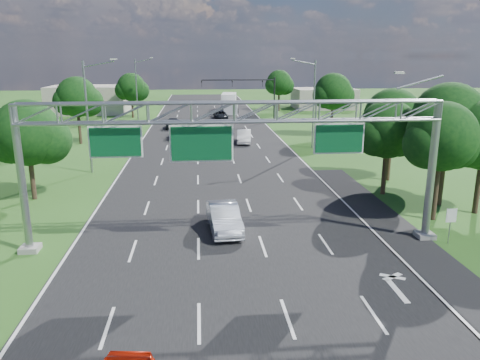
{
  "coord_description": "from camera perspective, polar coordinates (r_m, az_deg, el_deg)",
  "views": [
    {
      "loc": [
        -1.63,
        -12.71,
        10.35
      ],
      "look_at": [
        0.75,
        14.1,
        3.21
      ],
      "focal_mm": 35.0,
      "sensor_mm": 36.0,
      "label": 1
    }
  ],
  "objects": [
    {
      "name": "ground",
      "position": [
        43.98,
        -2.81,
        1.23
      ],
      "size": [
        220.0,
        220.0,
        0.0
      ],
      "primitive_type": "plane",
      "color": "#234916",
      "rests_on": "ground"
    },
    {
      "name": "tree_verge_rd",
      "position": [
        63.46,
        11.33,
        10.31
      ],
      "size": [
        5.76,
        4.8,
        8.28
      ],
      "color": "#2D2116",
      "rests_on": "ground"
    },
    {
      "name": "sign_gantry",
      "position": [
        25.03,
        -0.53,
        6.91
      ],
      "size": [
        23.5,
        1.0,
        9.56
      ],
      "color": "gray",
      "rests_on": "ground"
    },
    {
      "name": "streetlight_r_mid",
      "position": [
        54.49,
        8.8,
        9.66
      ],
      "size": [
        2.97,
        0.22,
        10.16
      ],
      "color": "gray",
      "rests_on": "ground"
    },
    {
      "name": "silver_sedan",
      "position": [
        28.61,
        -1.95,
        -4.59
      ],
      "size": [
        2.13,
        5.14,
        1.65
      ],
      "primitive_type": "imported",
      "rotation": [
        0.0,
        0.0,
        0.08
      ],
      "color": "silver",
      "rests_on": "ground"
    },
    {
      "name": "building_right",
      "position": [
        98.48,
        10.18,
        9.77
      ],
      "size": [
        12.0,
        9.0,
        4.0
      ],
      "primitive_type": "cube",
      "color": "#A39A89",
      "rests_on": "ground"
    },
    {
      "name": "tree_verge_la",
      "position": [
        37.28,
        -24.35,
        4.91
      ],
      "size": [
        5.76,
        4.8,
        7.4
      ],
      "color": "#2D2116",
      "rests_on": "ground"
    },
    {
      "name": "car_queue_d",
      "position": [
        57.75,
        0.5,
        5.33
      ],
      "size": [
        2.16,
        4.92,
        1.57
      ],
      "primitive_type": "imported",
      "rotation": [
        0.0,
        0.0,
        -0.1
      ],
      "color": "silver",
      "rests_on": "ground"
    },
    {
      "name": "traffic_signal",
      "position": [
        78.42,
        1.64,
        11.06
      ],
      "size": [
        12.21,
        0.24,
        7.0
      ],
      "color": "black",
      "rests_on": "ground"
    },
    {
      "name": "tree_verge_lb",
      "position": [
        59.7,
        -19.17,
        9.31
      ],
      "size": [
        5.76,
        4.8,
        8.06
      ],
      "color": "#2D2116",
      "rests_on": "ground"
    },
    {
      "name": "car_queue_a",
      "position": [
        61.4,
        -7.48,
        5.72
      ],
      "size": [
        2.22,
        5.08,
        1.45
      ],
      "primitive_type": "imported",
      "rotation": [
        0.0,
        0.0,
        0.04
      ],
      "color": "#BABABA",
      "rests_on": "ground"
    },
    {
      "name": "road_flare",
      "position": [
        31.0,
        17.78,
        -5.39
      ],
      "size": [
        3.0,
        30.0,
        0.02
      ],
      "primitive_type": "cube",
      "color": "black",
      "rests_on": "ground"
    },
    {
      "name": "regulatory_sign",
      "position": [
        28.92,
        24.33,
        -4.32
      ],
      "size": [
        0.6,
        0.08,
        2.1
      ],
      "color": "gray",
      "rests_on": "ground"
    },
    {
      "name": "building_left",
      "position": [
        93.3,
        -17.91,
        9.33
      ],
      "size": [
        14.0,
        10.0,
        5.0
      ],
      "primitive_type": "cube",
      "color": "#A39A89",
      "rests_on": "ground"
    },
    {
      "name": "car_queue_c",
      "position": [
        70.1,
        -8.22,
        6.85
      ],
      "size": [
        1.9,
        4.55,
        1.54
      ],
      "primitive_type": "imported",
      "rotation": [
        0.0,
        0.0,
        -0.02
      ],
      "color": "black",
      "rests_on": "ground"
    },
    {
      "name": "box_truck",
      "position": [
        90.21,
        -1.31,
        9.33
      ],
      "size": [
        3.32,
        9.35,
        3.45
      ],
      "rotation": [
        0.0,
        0.0,
        -0.11
      ],
      "color": "silver",
      "rests_on": "ground"
    },
    {
      "name": "tree_verge_re",
      "position": [
        92.25,
        4.84,
        11.61
      ],
      "size": [
        5.76,
        4.8,
        7.84
      ],
      "color": "#2D2116",
      "rests_on": "ground"
    },
    {
      "name": "road",
      "position": [
        43.98,
        -2.81,
        1.23
      ],
      "size": [
        18.0,
        180.0,
        0.02
      ],
      "primitive_type": "cube",
      "color": "black",
      "rests_on": "ground"
    },
    {
      "name": "streetlight_l_near",
      "position": [
        44.05,
        -17.9,
        7.93
      ],
      "size": [
        2.97,
        0.22,
        10.16
      ],
      "color": "gray",
      "rests_on": "ground"
    },
    {
      "name": "tree_verge_lc",
      "position": [
        83.69,
        -13.05,
        10.8
      ],
      "size": [
        5.76,
        4.8,
        7.62
      ],
      "color": "#2D2116",
      "rests_on": "ground"
    },
    {
      "name": "streetlight_l_far",
      "position": [
        78.46,
        -12.38,
        11.04
      ],
      "size": [
        2.97,
        0.22,
        10.16
      ],
      "color": "gray",
      "rests_on": "ground"
    },
    {
      "name": "tree_cluster_right",
      "position": [
        36.24,
        22.07,
        5.79
      ],
      "size": [
        9.91,
        14.6,
        8.68
      ],
      "color": "#2D2116",
      "rests_on": "ground"
    },
    {
      "name": "car_queue_b",
      "position": [
        80.49,
        -2.37,
        7.93
      ],
      "size": [
        2.42,
        4.82,
        1.31
      ],
      "primitive_type": "imported",
      "rotation": [
        0.0,
        0.0,
        0.05
      ],
      "color": "black",
      "rests_on": "ground"
    }
  ]
}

